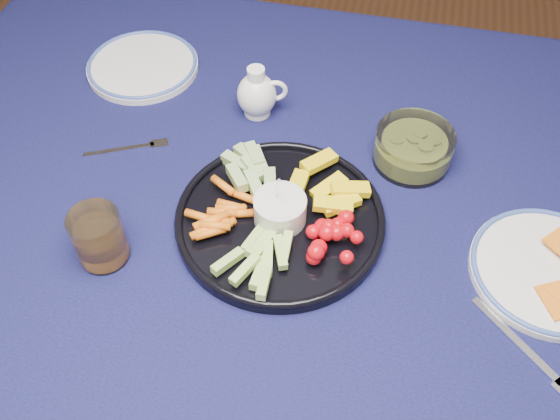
% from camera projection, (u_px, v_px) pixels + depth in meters
% --- Properties ---
extents(dining_table, '(1.67, 1.07, 0.75)m').
position_uv_depth(dining_table, '(351.00, 235.00, 1.08)').
color(dining_table, '#502A1A').
rests_on(dining_table, ground).
extents(crudite_platter, '(0.33, 0.33, 0.11)m').
position_uv_depth(crudite_platter, '(279.00, 216.00, 0.97)').
color(crudite_platter, black).
rests_on(crudite_platter, dining_table).
extents(creamer_pitcher, '(0.09, 0.07, 0.10)m').
position_uv_depth(creamer_pitcher, '(257.00, 94.00, 1.12)').
color(creamer_pitcher, white).
rests_on(creamer_pitcher, dining_table).
extents(pickle_bowl, '(0.13, 0.13, 0.06)m').
position_uv_depth(pickle_bowl, '(413.00, 149.00, 1.05)').
color(pickle_bowl, white).
rests_on(pickle_bowl, dining_table).
extents(cheese_plate, '(0.23, 0.23, 0.03)m').
position_uv_depth(cheese_plate, '(549.00, 269.00, 0.92)').
color(cheese_plate, silver).
rests_on(cheese_plate, dining_table).
extents(juice_tumbler, '(0.08, 0.08, 0.09)m').
position_uv_depth(juice_tumbler, '(100.00, 240.00, 0.92)').
color(juice_tumbler, white).
rests_on(juice_tumbler, dining_table).
extents(fork_left, '(0.14, 0.08, 0.00)m').
position_uv_depth(fork_left, '(133.00, 148.00, 1.09)').
color(fork_left, silver).
rests_on(fork_left, dining_table).
extents(fork_right, '(0.15, 0.14, 0.00)m').
position_uv_depth(fork_right, '(533.00, 358.00, 0.84)').
color(fork_right, silver).
rests_on(fork_right, dining_table).
extents(side_plate_extra, '(0.22, 0.22, 0.02)m').
position_uv_depth(side_plate_extra, '(143.00, 65.00, 1.22)').
color(side_plate_extra, silver).
rests_on(side_plate_extra, dining_table).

